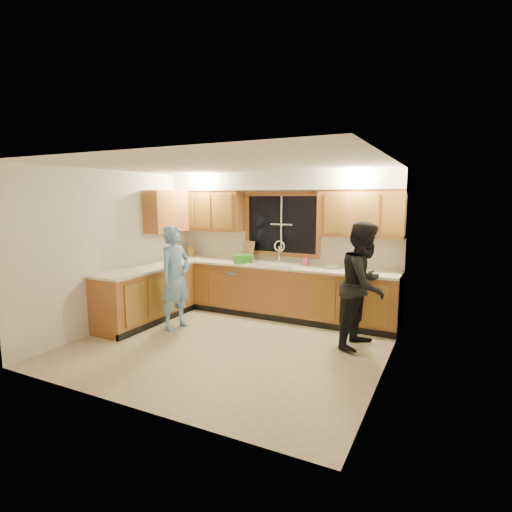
{
  "coord_description": "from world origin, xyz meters",
  "views": [
    {
      "loc": [
        2.76,
        -4.67,
        2.07
      ],
      "look_at": [
        0.11,
        0.65,
        1.2
      ],
      "focal_mm": 28.0,
      "sensor_mm": 36.0,
      "label": 1
    }
  ],
  "objects_px": {
    "sink": "(275,268)",
    "man": "(175,278)",
    "soap_bottle": "(306,260)",
    "woman": "(364,285)",
    "dish_crate": "(244,259)",
    "bowl": "(332,267)",
    "knife_block": "(191,252)",
    "stove": "(121,303)",
    "dishwasher": "(232,288)"
  },
  "relations": [
    {
      "from": "knife_block",
      "to": "dish_crate",
      "type": "xyz_separation_m",
      "value": [
        1.28,
        -0.21,
        -0.02
      ]
    },
    {
      "from": "knife_block",
      "to": "stove",
      "type": "bearing_deg",
      "value": -117.25
    },
    {
      "from": "stove",
      "to": "woman",
      "type": "relative_size",
      "value": 0.51
    },
    {
      "from": "woman",
      "to": "bowl",
      "type": "distance_m",
      "value": 1.07
    },
    {
      "from": "sink",
      "to": "soap_bottle",
      "type": "height_order",
      "value": "sink"
    },
    {
      "from": "sink",
      "to": "dishwasher",
      "type": "xyz_separation_m",
      "value": [
        -0.85,
        -0.01,
        -0.45
      ]
    },
    {
      "from": "sink",
      "to": "bowl",
      "type": "distance_m",
      "value": 1.01
    },
    {
      "from": "man",
      "to": "dish_crate",
      "type": "distance_m",
      "value": 1.36
    },
    {
      "from": "knife_block",
      "to": "bowl",
      "type": "height_order",
      "value": "knife_block"
    },
    {
      "from": "dishwasher",
      "to": "bowl",
      "type": "distance_m",
      "value": 1.93
    },
    {
      "from": "woman",
      "to": "bowl",
      "type": "height_order",
      "value": "woman"
    },
    {
      "from": "dish_crate",
      "to": "bowl",
      "type": "relative_size",
      "value": 1.59
    },
    {
      "from": "knife_block",
      "to": "man",
      "type": "bearing_deg",
      "value": -92.13
    },
    {
      "from": "dish_crate",
      "to": "dishwasher",
      "type": "bearing_deg",
      "value": 165.02
    },
    {
      "from": "sink",
      "to": "bowl",
      "type": "relative_size",
      "value": 4.2
    },
    {
      "from": "soap_bottle",
      "to": "dish_crate",
      "type": "bearing_deg",
      "value": -167.7
    },
    {
      "from": "stove",
      "to": "man",
      "type": "bearing_deg",
      "value": 37.33
    },
    {
      "from": "man",
      "to": "knife_block",
      "type": "relative_size",
      "value": 8.19
    },
    {
      "from": "bowl",
      "to": "man",
      "type": "bearing_deg",
      "value": -147.77
    },
    {
      "from": "woman",
      "to": "sink",
      "type": "bearing_deg",
      "value": 75.47
    },
    {
      "from": "woman",
      "to": "dish_crate",
      "type": "relative_size",
      "value": 5.4
    },
    {
      "from": "man",
      "to": "woman",
      "type": "xyz_separation_m",
      "value": [
        2.82,
        0.53,
        0.06
      ]
    },
    {
      "from": "dish_crate",
      "to": "man",
      "type": "bearing_deg",
      "value": -114.72
    },
    {
      "from": "bowl",
      "to": "dishwasher",
      "type": "bearing_deg",
      "value": -178.55
    },
    {
      "from": "dishwasher",
      "to": "stove",
      "type": "distance_m",
      "value": 2.04
    },
    {
      "from": "stove",
      "to": "knife_block",
      "type": "relative_size",
      "value": 4.48
    },
    {
      "from": "soap_bottle",
      "to": "dishwasher",
      "type": "bearing_deg",
      "value": -173.28
    },
    {
      "from": "woman",
      "to": "dish_crate",
      "type": "height_order",
      "value": "woman"
    },
    {
      "from": "woman",
      "to": "soap_bottle",
      "type": "bearing_deg",
      "value": 61.99
    },
    {
      "from": "man",
      "to": "woman",
      "type": "height_order",
      "value": "woman"
    },
    {
      "from": "man",
      "to": "dishwasher",
      "type": "bearing_deg",
      "value": -5.64
    },
    {
      "from": "man",
      "to": "soap_bottle",
      "type": "distance_m",
      "value": 2.21
    },
    {
      "from": "sink",
      "to": "man",
      "type": "height_order",
      "value": "man"
    },
    {
      "from": "soap_bottle",
      "to": "knife_block",
      "type": "bearing_deg",
      "value": -179.28
    },
    {
      "from": "dish_crate",
      "to": "bowl",
      "type": "xyz_separation_m",
      "value": [
        1.57,
        0.12,
        -0.05
      ]
    },
    {
      "from": "bowl",
      "to": "dish_crate",
      "type": "bearing_deg",
      "value": -175.56
    },
    {
      "from": "bowl",
      "to": "knife_block",
      "type": "bearing_deg",
      "value": 178.31
    },
    {
      "from": "man",
      "to": "dish_crate",
      "type": "bearing_deg",
      "value": -18.1
    },
    {
      "from": "woman",
      "to": "stove",
      "type": "bearing_deg",
      "value": 117.0
    },
    {
      "from": "sink",
      "to": "bowl",
      "type": "height_order",
      "value": "sink"
    },
    {
      "from": "sink",
      "to": "stove",
      "type": "height_order",
      "value": "sink"
    },
    {
      "from": "soap_bottle",
      "to": "bowl",
      "type": "relative_size",
      "value": 0.9
    },
    {
      "from": "dishwasher",
      "to": "soap_bottle",
      "type": "xyz_separation_m",
      "value": [
        1.37,
        0.16,
        0.6
      ]
    },
    {
      "from": "sink",
      "to": "dish_crate",
      "type": "distance_m",
      "value": 0.59
    },
    {
      "from": "dish_crate",
      "to": "stove",
      "type": "bearing_deg",
      "value": -125.37
    },
    {
      "from": "bowl",
      "to": "stove",
      "type": "bearing_deg",
      "value": -146.5
    },
    {
      "from": "stove",
      "to": "bowl",
      "type": "distance_m",
      "value": 3.4
    },
    {
      "from": "dishwasher",
      "to": "knife_block",
      "type": "distance_m",
      "value": 1.18
    },
    {
      "from": "sink",
      "to": "knife_block",
      "type": "bearing_deg",
      "value": 176.4
    },
    {
      "from": "knife_block",
      "to": "dish_crate",
      "type": "distance_m",
      "value": 1.3
    }
  ]
}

